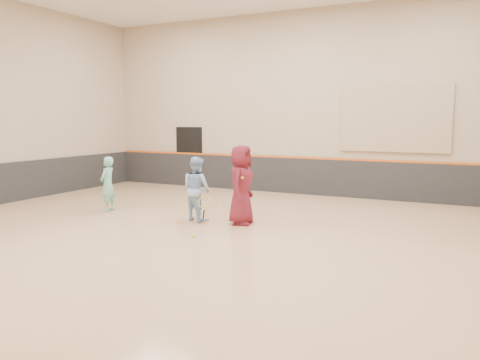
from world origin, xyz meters
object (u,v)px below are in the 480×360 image
at_px(girl, 108,184).
at_px(instructor, 197,189).
at_px(spare_racket, 235,202).
at_px(young_man, 241,185).

distance_m(girl, instructor, 2.76).
height_order(girl, spare_racket, girl).
distance_m(girl, spare_racket, 3.71).
distance_m(instructor, young_man, 1.17).
bearing_deg(spare_racket, instructor, -85.55).
bearing_deg(instructor, young_man, -154.20).
distance_m(instructor, spare_racket, 2.63).
bearing_deg(instructor, girl, 21.34).
bearing_deg(spare_racket, young_man, -60.51).
xyz_separation_m(girl, instructor, (2.75, 0.08, 0.05)).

